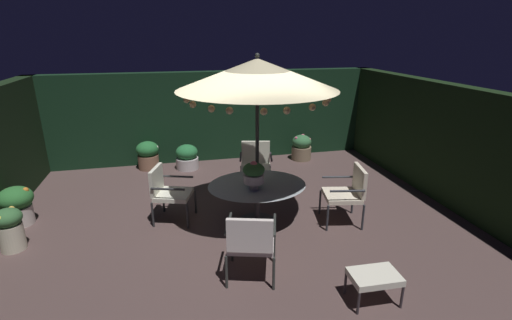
% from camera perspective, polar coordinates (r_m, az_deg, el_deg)
% --- Properties ---
extents(ground_plane, '(8.18, 7.08, 0.02)m').
position_cam_1_polar(ground_plane, '(6.43, -2.76, -9.22)').
color(ground_plane, '#4F3C3A').
extents(hedge_backdrop_rear, '(8.18, 0.30, 2.16)m').
position_cam_1_polar(hedge_backdrop_rear, '(9.23, -6.67, 6.71)').
color(hedge_backdrop_rear, black).
rests_on(hedge_backdrop_rear, ground_plane).
extents(hedge_backdrop_right, '(0.30, 7.08, 2.16)m').
position_cam_1_polar(hedge_backdrop_right, '(7.68, 27.42, 2.16)').
color(hedge_backdrop_right, black).
rests_on(hedge_backdrop_right, ground_plane).
extents(patio_dining_table, '(1.60, 1.35, 0.71)m').
position_cam_1_polar(patio_dining_table, '(6.07, 0.18, -4.96)').
color(patio_dining_table, '#323034').
rests_on(patio_dining_table, ground_plane).
extents(patio_umbrella, '(2.42, 2.42, 2.75)m').
position_cam_1_polar(patio_umbrella, '(5.57, 0.20, 13.00)').
color(patio_umbrella, '#2E312E').
rests_on(patio_umbrella, ground_plane).
extents(centerpiece_planter, '(0.34, 0.34, 0.46)m').
position_cam_1_polar(centerpiece_planter, '(5.72, -0.35, -2.06)').
color(centerpiece_planter, beige).
rests_on(centerpiece_planter, patio_dining_table).
extents(patio_chair_north, '(0.75, 0.73, 0.94)m').
position_cam_1_polar(patio_chair_north, '(6.36, -13.44, -4.47)').
color(patio_chair_north, '#292A2C').
rests_on(patio_chair_north, ground_plane).
extents(patio_chair_northeast, '(0.76, 0.76, 0.96)m').
position_cam_1_polar(patio_chair_northeast, '(4.73, -0.79, -12.22)').
color(patio_chair_northeast, '#2E322F').
rests_on(patio_chair_northeast, ground_plane).
extents(patio_chair_east, '(0.71, 0.73, 0.97)m').
position_cam_1_polar(patio_chair_east, '(6.30, 14.00, -4.57)').
color(patio_chair_east, '#2C2F35').
rests_on(patio_chair_east, ground_plane).
extents(patio_chair_southeast, '(0.74, 0.69, 0.95)m').
position_cam_1_polar(patio_chair_southeast, '(7.47, -0.03, -0.37)').
color(patio_chair_southeast, '#312A32').
rests_on(patio_chair_southeast, ground_plane).
extents(ottoman_footrest, '(0.58, 0.41, 0.38)m').
position_cam_1_polar(ottoman_footrest, '(4.74, 17.75, -16.83)').
color(ottoman_footrest, '#312B30').
rests_on(ottoman_footrest, ground_plane).
extents(potted_plant_back_right, '(0.52, 0.52, 0.58)m').
position_cam_1_polar(potted_plant_back_right, '(8.77, -10.56, 0.48)').
color(potted_plant_back_right, beige).
rests_on(potted_plant_back_right, ground_plane).
extents(potted_plant_left_near, '(0.54, 0.54, 0.66)m').
position_cam_1_polar(potted_plant_left_near, '(7.28, -32.91, -5.74)').
color(potted_plant_left_near, beige).
rests_on(potted_plant_left_near, ground_plane).
extents(potted_plant_back_left, '(0.51, 0.51, 0.65)m').
position_cam_1_polar(potted_plant_back_left, '(8.98, -16.29, 0.81)').
color(potted_plant_back_left, '#8C634C').
rests_on(potted_plant_back_left, ground_plane).
extents(potted_plant_left_far, '(0.40, 0.39, 0.65)m').
position_cam_1_polar(potted_plant_left_far, '(6.52, -33.67, -8.67)').
color(potted_plant_left_far, beige).
rests_on(potted_plant_left_far, ground_plane).
extents(potted_plant_front_corner, '(0.49, 0.49, 0.63)m').
position_cam_1_polar(potted_plant_front_corner, '(9.33, 7.00, 1.97)').
color(potted_plant_front_corner, '#806D54').
rests_on(potted_plant_front_corner, ground_plane).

